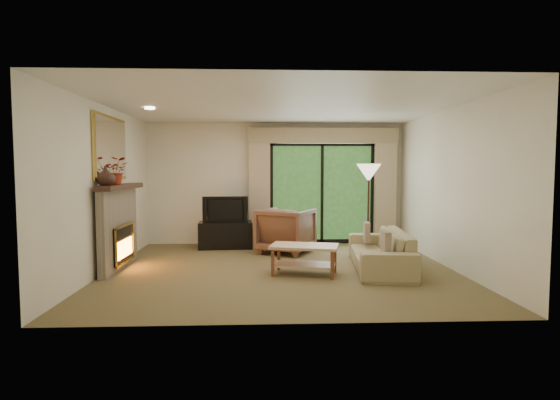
{
  "coord_description": "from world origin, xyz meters",
  "views": [
    {
      "loc": [
        -0.31,
        -6.93,
        1.61
      ],
      "look_at": [
        0.0,
        0.3,
        1.1
      ],
      "focal_mm": 28.0,
      "sensor_mm": 36.0,
      "label": 1
    }
  ],
  "objects_px": {
    "media_console": "(226,235)",
    "sofa": "(380,250)",
    "coffee_table": "(304,260)",
    "armchair": "(286,230)"
  },
  "relations": [
    {
      "from": "media_console",
      "to": "armchair",
      "type": "height_order",
      "value": "armchair"
    },
    {
      "from": "armchair",
      "to": "sofa",
      "type": "bearing_deg",
      "value": 163.02
    },
    {
      "from": "armchair",
      "to": "coffee_table",
      "type": "height_order",
      "value": "armchair"
    },
    {
      "from": "media_console",
      "to": "sofa",
      "type": "xyz_separation_m",
      "value": [
        2.65,
        -1.96,
        0.04
      ]
    },
    {
      "from": "coffee_table",
      "to": "media_console",
      "type": "bearing_deg",
      "value": 134.88
    },
    {
      "from": "media_console",
      "to": "sofa",
      "type": "bearing_deg",
      "value": -39.82
    },
    {
      "from": "sofa",
      "to": "coffee_table",
      "type": "distance_m",
      "value": 1.31
    },
    {
      "from": "sofa",
      "to": "media_console",
      "type": "bearing_deg",
      "value": -119.75
    },
    {
      "from": "armchair",
      "to": "coffee_table",
      "type": "bearing_deg",
      "value": 123.27
    },
    {
      "from": "media_console",
      "to": "sofa",
      "type": "height_order",
      "value": "sofa"
    }
  ]
}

